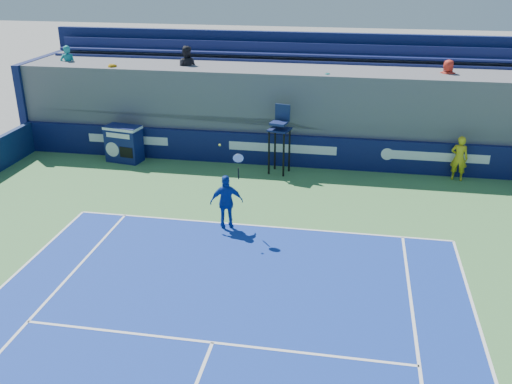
% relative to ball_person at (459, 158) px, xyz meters
% --- Properties ---
extents(ball_person, '(0.65, 0.51, 1.59)m').
position_rel_ball_person_xyz_m(ball_person, '(0.00, 0.00, 0.00)').
color(ball_person, gold).
rests_on(ball_person, apron).
extents(back_hoarding, '(20.40, 0.21, 1.20)m').
position_rel_ball_person_xyz_m(back_hoarding, '(-6.22, 0.37, -0.21)').
color(back_hoarding, '#0C1245').
rests_on(back_hoarding, ground).
extents(match_clock, '(1.43, 0.94, 1.40)m').
position_rel_ball_person_xyz_m(match_clock, '(-12.20, -0.20, -0.07)').
color(match_clock, '#101951').
rests_on(match_clock, ground).
extents(umpire_chair, '(0.85, 0.85, 2.48)m').
position_rel_ball_person_xyz_m(umpire_chair, '(-6.23, -0.37, 0.72)').
color(umpire_chair, black).
rests_on(umpire_chair, ground).
extents(tennis_player, '(1.03, 0.63, 2.57)m').
position_rel_ball_person_xyz_m(tennis_player, '(-7.10, -5.08, 0.01)').
color(tennis_player, '#1339A1').
rests_on(tennis_player, apron).
extents(stadium_seating, '(21.00, 4.05, 4.40)m').
position_rel_ball_person_xyz_m(stadium_seating, '(-6.25, 2.41, 1.03)').
color(stadium_seating, '#55555A').
rests_on(stadium_seating, ground).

